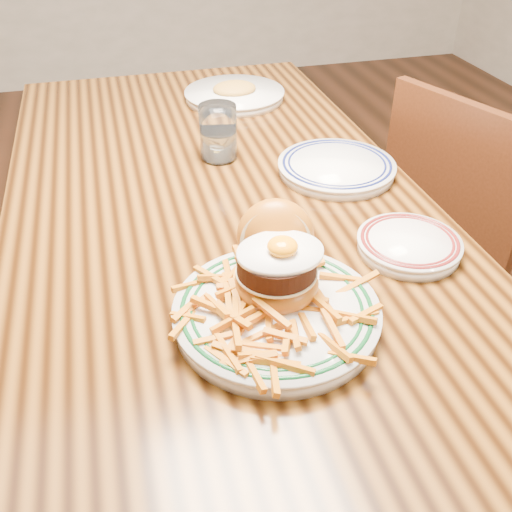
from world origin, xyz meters
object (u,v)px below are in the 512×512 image
object	(u,v)px
main_plate	(276,293)
chair_right	(464,237)
side_plate	(409,244)
table	(217,227)

from	to	relation	value
main_plate	chair_right	bearing A→B (deg)	49.83
chair_right	main_plate	size ratio (longest dim) A/B	2.64
chair_right	main_plate	world-z (taller)	main_plate
main_plate	side_plate	xyz separation A→B (m)	(0.28, 0.10, -0.02)
table	chair_right	size ratio (longest dim) A/B	1.82
table	main_plate	distance (m)	0.42
chair_right	main_plate	distance (m)	0.89
chair_right	side_plate	size ratio (longest dim) A/B	4.77
table	side_plate	world-z (taller)	side_plate
chair_right	side_plate	xyz separation A→B (m)	(-0.41, -0.37, 0.30)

